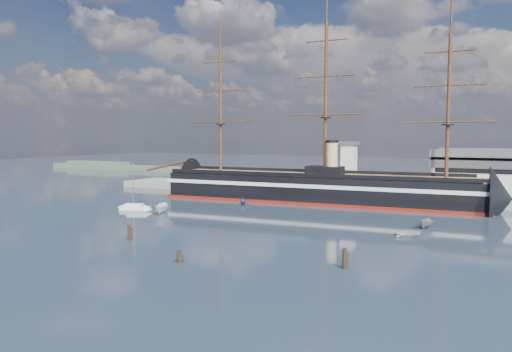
% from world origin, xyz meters
% --- Properties ---
extents(ground, '(600.00, 600.00, 0.00)m').
position_xyz_m(ground, '(0.00, 40.00, 0.00)').
color(ground, '#2B3742').
rests_on(ground, ground).
extents(quay, '(180.00, 18.00, 2.00)m').
position_xyz_m(quay, '(10.00, 76.00, 0.00)').
color(quay, slate).
rests_on(quay, ground).
extents(quay_tower, '(5.00, 5.00, 15.00)m').
position_xyz_m(quay_tower, '(3.00, 73.00, 9.75)').
color(quay_tower, silver).
rests_on(quay_tower, ground).
extents(shoreline, '(120.00, 10.00, 4.00)m').
position_xyz_m(shoreline, '(-139.23, 135.00, 1.45)').
color(shoreline, '#3F4C38').
rests_on(shoreline, ground).
extents(warship, '(113.35, 21.68, 53.94)m').
position_xyz_m(warship, '(-3.71, 60.00, 4.04)').
color(warship, black).
rests_on(warship, ground).
extents(sailboat, '(7.92, 4.47, 12.16)m').
position_xyz_m(sailboat, '(-37.70, 24.31, 0.77)').
color(sailboat, silver).
rests_on(sailboat, ground).
extents(motorboat_a, '(8.22, 5.78, 3.09)m').
position_xyz_m(motorboat_a, '(-28.23, 22.94, 0.00)').
color(motorboat_a, white).
rests_on(motorboat_a, ground).
extents(motorboat_c, '(6.51, 3.53, 2.47)m').
position_xyz_m(motorboat_c, '(31.51, 32.72, 0.00)').
color(motorboat_c, slate).
rests_on(motorboat_c, ground).
extents(motorboat_d, '(6.80, 5.43, 2.30)m').
position_xyz_m(motorboat_d, '(-18.57, 46.21, 0.00)').
color(motorboat_d, navy).
rests_on(motorboat_d, ground).
extents(motorboat_e, '(1.25, 2.69, 1.22)m').
position_xyz_m(motorboat_e, '(29.50, 22.02, 0.00)').
color(motorboat_e, silver).
rests_on(motorboat_e, ground).
extents(piling_near_left, '(0.64, 0.64, 3.54)m').
position_xyz_m(piling_near_left, '(-14.65, -3.88, 0.00)').
color(piling_near_left, black).
rests_on(piling_near_left, ground).
extents(piling_near_mid, '(0.64, 0.64, 2.59)m').
position_xyz_m(piling_near_mid, '(2.88, -12.90, 0.00)').
color(piling_near_mid, black).
rests_on(piling_near_mid, ground).
extents(piling_near_right, '(0.64, 0.64, 3.67)m').
position_xyz_m(piling_near_right, '(25.86, -4.87, 0.00)').
color(piling_near_right, black).
rests_on(piling_near_right, ground).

